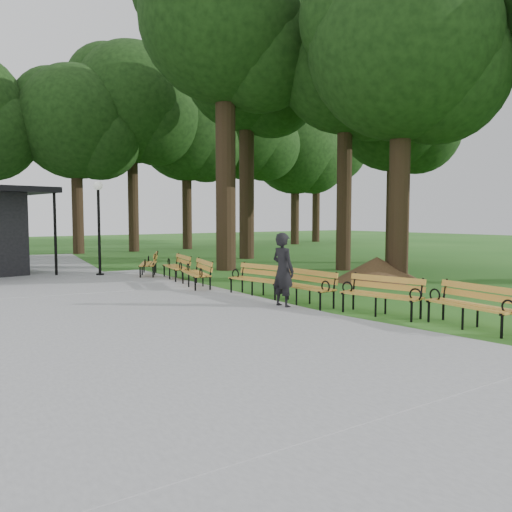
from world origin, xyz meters
TOP-DOWN VIEW (x-y plane):
  - ground at (0.00, 0.00)m, footprint 100.00×100.00m
  - path at (-4.00, 3.00)m, footprint 12.00×38.00m
  - person at (-0.44, 0.93)m, footprint 0.47×0.68m
  - lamp_post at (-1.77, 9.83)m, footprint 0.32×0.32m
  - dirt_mound at (5.45, 3.17)m, footprint 2.67×2.67m
  - bench_1 at (1.06, -2.97)m, footprint 0.82×1.95m
  - bench_2 at (0.69, -1.07)m, footprint 1.03×1.99m
  - bench_3 at (0.21, 0.95)m, footprint 0.69×1.91m
  - bench_4 at (0.12, 2.72)m, footprint 0.97×1.98m
  - bench_5 at (-0.47, 5.10)m, footprint 1.12×2.00m
  - bench_6 at (-0.04, 7.24)m, footprint 1.05×2.00m
  - bench_7 at (-0.31, 8.90)m, footprint 1.46×1.98m
  - lawn_tree_0 at (6.02, 2.76)m, footprint 6.25×6.25m
  - lawn_tree_1 at (6.99, 6.26)m, footprint 5.40×5.40m
  - lawn_tree_2 at (3.14, 9.05)m, footprint 6.77×6.77m
  - lawn_tree_4 at (7.09, 13.24)m, footprint 6.42×6.42m
  - lawn_tree_5 at (11.09, 7.19)m, footprint 5.42×5.42m
  - tree_backdrop at (6.90, 22.99)m, footprint 37.59×9.96m

SIDE VIEW (x-z plane):
  - ground at x=0.00m, z-range 0.00..0.00m
  - path at x=-4.00m, z-range 0.00..0.06m
  - dirt_mound at x=5.45m, z-range 0.00..0.80m
  - bench_1 at x=1.06m, z-range 0.00..0.88m
  - bench_2 at x=0.69m, z-range 0.00..0.88m
  - bench_3 at x=0.21m, z-range 0.00..0.88m
  - bench_4 at x=0.12m, z-range 0.00..0.88m
  - bench_5 at x=-0.47m, z-range 0.00..0.88m
  - bench_6 at x=-0.04m, z-range 0.00..0.88m
  - bench_7 at x=-0.31m, z-range 0.00..0.88m
  - person at x=-0.44m, z-range 0.00..1.79m
  - lamp_post at x=-1.77m, z-range 0.73..4.15m
  - lawn_tree_5 at x=11.09m, z-range 2.07..11.73m
  - lawn_tree_0 at x=6.02m, z-range 2.28..13.22m
  - lawn_tree_1 at x=6.99m, z-range 2.65..13.48m
  - tree_backdrop at x=6.90m, z-range 0.00..16.62m
  - lawn_tree_4 at x=7.09m, z-range 3.13..16.02m
  - lawn_tree_2 at x=3.14m, z-range 3.20..16.57m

